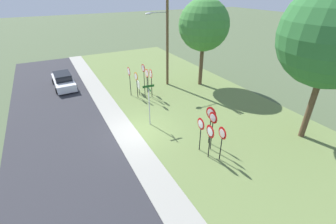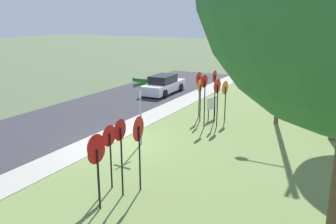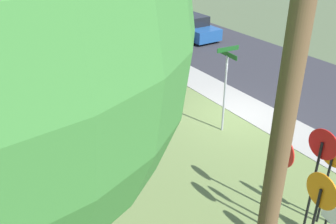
% 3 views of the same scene
% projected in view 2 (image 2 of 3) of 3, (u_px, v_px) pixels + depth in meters
% --- Properties ---
extents(ground_plane, '(160.00, 160.00, 0.00)m').
position_uv_depth(ground_plane, '(114.00, 144.00, 16.42)').
color(ground_plane, '#4C5B3D').
extents(road_asphalt, '(44.00, 6.40, 0.01)m').
position_uv_depth(road_asphalt, '(39.00, 129.00, 18.59)').
color(road_asphalt, '#2D2D33').
rests_on(road_asphalt, ground_plane).
extents(sidewalk_strip, '(44.00, 1.60, 0.06)m').
position_uv_depth(sidewalk_strip, '(100.00, 141.00, 16.78)').
color(sidewalk_strip, '#99968C').
rests_on(sidewalk_strip, ground_plane).
extents(grass_median, '(44.00, 12.00, 0.04)m').
position_uv_depth(grass_median, '(242.00, 169.00, 13.71)').
color(grass_median, olive).
rests_on(grass_median, ground_plane).
extents(stop_sign_near_left, '(0.66, 0.12, 2.77)m').
position_uv_depth(stop_sign_near_left, '(204.00, 90.00, 18.29)').
color(stop_sign_near_left, black).
rests_on(stop_sign_near_left, grass_median).
extents(stop_sign_near_right, '(0.66, 0.10, 2.87)m').
position_uv_depth(stop_sign_near_right, '(215.00, 85.00, 19.18)').
color(stop_sign_near_right, black).
rests_on(stop_sign_near_right, grass_median).
extents(stop_sign_far_left, '(0.73, 0.10, 2.63)m').
position_uv_depth(stop_sign_far_left, '(199.00, 84.00, 20.21)').
color(stop_sign_far_left, black).
rests_on(stop_sign_far_left, grass_median).
extents(stop_sign_far_center, '(0.75, 0.12, 2.55)m').
position_uv_depth(stop_sign_far_center, '(217.00, 92.00, 18.49)').
color(stop_sign_far_center, black).
rests_on(stop_sign_far_center, grass_median).
extents(stop_sign_far_right, '(0.75, 0.12, 2.26)m').
position_uv_depth(stop_sign_far_right, '(225.00, 92.00, 19.49)').
color(stop_sign_far_right, black).
rests_on(stop_sign_far_right, grass_median).
extents(stop_sign_center_tall, '(0.71, 0.10, 2.34)m').
position_uv_depth(stop_sign_center_tall, '(200.00, 91.00, 19.48)').
color(stop_sign_center_tall, black).
rests_on(stop_sign_center_tall, grass_median).
extents(yield_sign_near_left, '(0.69, 0.11, 2.56)m').
position_uv_depth(yield_sign_near_left, '(120.00, 139.00, 11.15)').
color(yield_sign_near_left, black).
rests_on(yield_sign_near_left, grass_median).
extents(yield_sign_near_right, '(0.77, 0.12, 2.15)m').
position_uv_depth(yield_sign_near_right, '(96.00, 151.00, 11.03)').
color(yield_sign_near_right, black).
rests_on(yield_sign_near_right, grass_median).
extents(yield_sign_far_left, '(0.82, 0.14, 2.55)m').
position_uv_depth(yield_sign_far_left, '(138.00, 135.00, 11.50)').
color(yield_sign_far_left, black).
rests_on(yield_sign_far_left, grass_median).
extents(yield_sign_far_right, '(0.72, 0.12, 2.17)m').
position_uv_depth(yield_sign_far_right, '(97.00, 159.00, 10.41)').
color(yield_sign_far_right, black).
rests_on(yield_sign_far_right, grass_median).
extents(yield_sign_center, '(0.72, 0.11, 2.21)m').
position_uv_depth(yield_sign_center, '(109.00, 142.00, 11.73)').
color(yield_sign_center, black).
rests_on(yield_sign_center, grass_median).
extents(street_name_post, '(0.96, 0.82, 3.00)m').
position_uv_depth(street_name_post, '(141.00, 106.00, 15.85)').
color(street_name_post, '#9EA0A8').
rests_on(street_name_post, grass_median).
extents(utility_pole, '(2.10, 2.22, 9.38)m').
position_uv_depth(utility_pole, '(281.00, 28.00, 18.28)').
color(utility_pole, brown).
rests_on(utility_pole, grass_median).
extents(notice_board, '(1.10, 0.17, 1.25)m').
position_uv_depth(notice_board, '(212.00, 104.00, 20.19)').
color(notice_board, black).
rests_on(notice_board, grass_median).
extents(parked_hatchback_near, '(4.54, 2.00, 1.39)m').
position_uv_depth(parked_hatchback_near, '(163.00, 85.00, 27.16)').
color(parked_hatchback_near, silver).
rests_on(parked_hatchback_near, road_asphalt).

